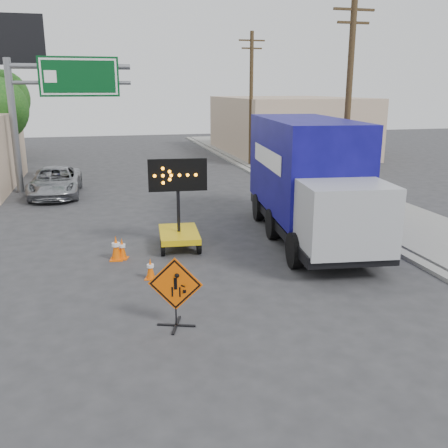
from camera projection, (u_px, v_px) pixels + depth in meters
name	position (u px, v px, depth m)	size (l,w,h in m)	color
ground	(220.00, 337.00, 11.07)	(100.00, 100.00, 0.00)	#2D2D30
curb_right	(285.00, 190.00, 26.77)	(0.40, 60.00, 0.12)	gray
sidewalk_right	(324.00, 187.00, 27.30)	(4.00, 60.00, 0.15)	gray
building_right_far	(287.00, 126.00, 41.57)	(10.00, 14.00, 4.60)	tan
highway_gantry	(53.00, 93.00, 25.50)	(6.18, 0.38, 6.90)	slate
utility_pole_near	(348.00, 104.00, 21.06)	(1.80, 0.26, 9.00)	#3F311B
utility_pole_far	(251.00, 98.00, 34.16)	(1.80, 0.26, 9.00)	#3F311B
tree_left_far	(1.00, 99.00, 35.83)	(4.10, 4.10, 6.66)	#3F311B
construction_sign	(175.00, 291.00, 11.35)	(1.21, 0.87, 1.68)	black
arrow_board	(179.00, 228.00, 17.09)	(1.96, 2.27, 3.10)	gold
pickup_truck	(55.00, 182.00, 25.40)	(2.39, 5.19, 1.44)	#9D9FA4
box_truck	(308.00, 186.00, 17.94)	(3.69, 9.25, 4.27)	black
cone_a	(150.00, 269.00, 14.37)	(0.40, 0.40, 0.63)	#E65604
cone_b	(116.00, 248.00, 15.94)	(0.47, 0.47, 0.81)	#E65604
cone_c	(122.00, 248.00, 16.07)	(0.44, 0.44, 0.69)	#E65604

